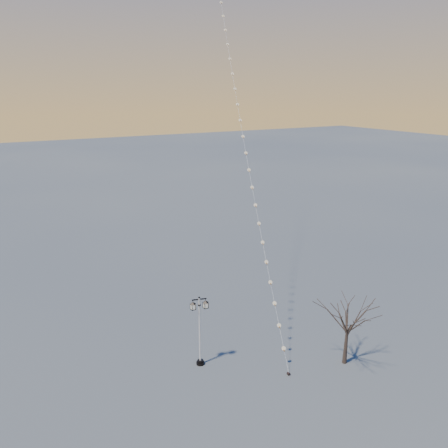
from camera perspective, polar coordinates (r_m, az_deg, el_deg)
ground at (r=28.78m, az=4.94°, el=-19.94°), size 300.00×300.00×0.00m
street_lamp at (r=28.93m, az=-3.16°, el=-13.26°), size 1.21×0.63×4.88m
bare_tree at (r=29.86m, az=15.80°, el=-11.85°), size 2.76×2.76×4.59m
kite_train at (r=40.03m, az=1.61°, el=18.64°), size 11.20×31.82×37.08m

